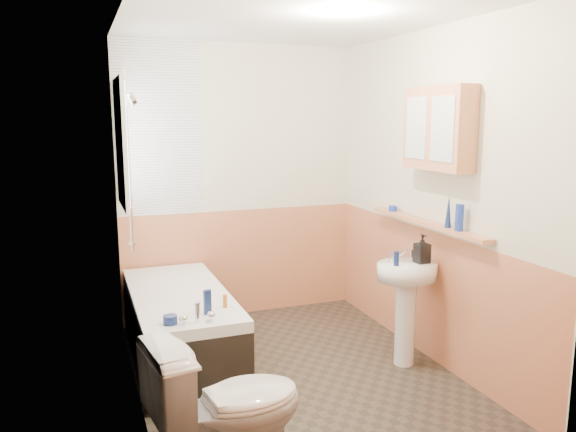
% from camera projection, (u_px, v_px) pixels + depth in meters
% --- Properties ---
extents(floor, '(2.80, 2.80, 0.00)m').
position_uv_depth(floor, '(295.00, 374.00, 4.09)').
color(floor, '#2B251E').
rests_on(floor, ground).
extents(ceiling, '(2.80, 2.80, 0.00)m').
position_uv_depth(ceiling, '(296.00, 16.00, 3.65)').
color(ceiling, white).
rests_on(ceiling, ground).
extents(wall_back, '(2.20, 0.02, 2.50)m').
position_uv_depth(wall_back, '(240.00, 183.00, 5.17)').
color(wall_back, beige).
rests_on(wall_back, ground).
extents(wall_front, '(2.20, 0.02, 2.50)m').
position_uv_depth(wall_front, '(408.00, 250.00, 2.57)').
color(wall_front, beige).
rests_on(wall_front, ground).
extents(wall_left, '(0.02, 2.80, 2.50)m').
position_uv_depth(wall_left, '(130.00, 215.00, 3.49)').
color(wall_left, beige).
rests_on(wall_left, ground).
extents(wall_right, '(0.02, 2.80, 2.50)m').
position_uv_depth(wall_right, '(432.00, 197.00, 4.26)').
color(wall_right, beige).
rests_on(wall_right, ground).
extents(wainscot_right, '(0.01, 2.80, 1.00)m').
position_uv_depth(wainscot_right, '(425.00, 292.00, 4.38)').
color(wainscot_right, '#DE895B').
rests_on(wainscot_right, wall_right).
extents(wainscot_front, '(2.20, 0.01, 1.00)m').
position_uv_depth(wainscot_front, '(399.00, 399.00, 2.73)').
color(wainscot_front, '#DE895B').
rests_on(wainscot_front, wall_front).
extents(wainscot_back, '(2.20, 0.01, 1.00)m').
position_uv_depth(wainscot_back, '(242.00, 262.00, 5.28)').
color(wainscot_back, '#DE895B').
rests_on(wainscot_back, wall_back).
extents(tile_cladding_left, '(0.01, 2.80, 2.50)m').
position_uv_depth(tile_cladding_left, '(133.00, 215.00, 3.50)').
color(tile_cladding_left, white).
rests_on(tile_cladding_left, wall_left).
extents(tile_return_back, '(0.75, 0.01, 1.50)m').
position_uv_depth(tile_return_back, '(158.00, 129.00, 4.81)').
color(tile_return_back, white).
rests_on(tile_return_back, wall_back).
extents(window, '(0.03, 0.79, 0.99)m').
position_uv_depth(window, '(122.00, 143.00, 4.31)').
color(window, white).
rests_on(window, wall_left).
extents(bathtub, '(0.70, 1.59, 0.68)m').
position_uv_depth(bathtub, '(180.00, 324.00, 4.31)').
color(bathtub, black).
rests_on(bathtub, floor).
extents(shower_riser, '(0.11, 0.09, 1.32)m').
position_uv_depth(shower_riser, '(129.00, 147.00, 4.03)').
color(shower_riser, silver).
rests_on(shower_riser, wall_left).
extents(toilet, '(0.86, 0.56, 0.79)m').
position_uv_depth(toilet, '(228.00, 410.00, 2.84)').
color(toilet, white).
rests_on(toilet, floor).
extents(sink, '(0.46, 0.37, 0.89)m').
position_uv_depth(sink, '(406.00, 293.00, 4.17)').
color(sink, white).
rests_on(sink, floor).
extents(pine_shelf, '(0.10, 1.40, 0.03)m').
position_uv_depth(pine_shelf, '(426.00, 223.00, 4.23)').
color(pine_shelf, '#DE895B').
rests_on(pine_shelf, wall_right).
extents(medicine_cabinet, '(0.17, 0.65, 0.59)m').
position_uv_depth(medicine_cabinet, '(438.00, 128.00, 3.97)').
color(medicine_cabinet, '#DE895B').
rests_on(medicine_cabinet, wall_right).
extents(foam_can, '(0.07, 0.07, 0.18)m').
position_uv_depth(foam_can, '(460.00, 218.00, 3.85)').
color(foam_can, '#19339E').
rests_on(foam_can, pine_shelf).
extents(green_bottle, '(0.05, 0.05, 0.24)m').
position_uv_depth(green_bottle, '(448.00, 211.00, 3.96)').
color(green_bottle, navy).
rests_on(green_bottle, pine_shelf).
extents(black_jar, '(0.07, 0.07, 0.05)m').
position_uv_depth(black_jar, '(393.00, 209.00, 4.66)').
color(black_jar, '#19339E').
rests_on(black_jar, pine_shelf).
extents(soap_bottle, '(0.10, 0.22, 0.10)m').
position_uv_depth(soap_bottle, '(422.00, 256.00, 4.14)').
color(soap_bottle, black).
rests_on(soap_bottle, sink).
extents(clear_bottle, '(0.05, 0.05, 0.11)m').
position_uv_depth(clear_bottle, '(396.00, 259.00, 4.06)').
color(clear_bottle, navy).
rests_on(clear_bottle, sink).
extents(blue_gel, '(0.05, 0.04, 0.17)m').
position_uv_depth(blue_gel, '(207.00, 302.00, 3.77)').
color(blue_gel, navy).
rests_on(blue_gel, bathtub).
extents(cream_jar, '(0.10, 0.10, 0.06)m').
position_uv_depth(cream_jar, '(170.00, 320.00, 3.60)').
color(cream_jar, navy).
rests_on(cream_jar, bathtub).
extents(orange_bottle, '(0.04, 0.04, 0.09)m').
position_uv_depth(orange_bottle, '(225.00, 301.00, 3.91)').
color(orange_bottle, orange).
rests_on(orange_bottle, bathtub).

